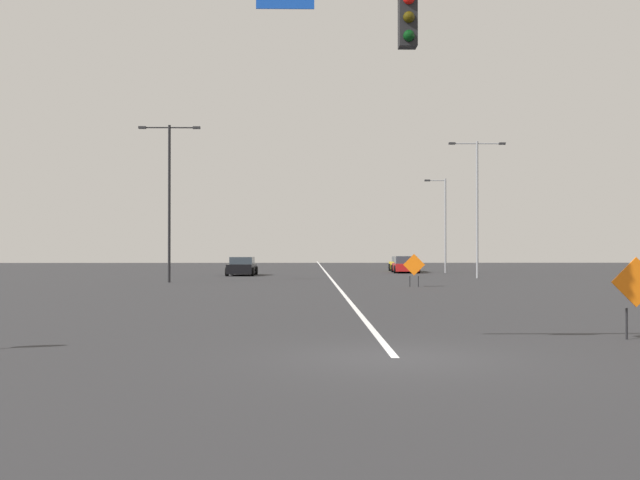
{
  "coord_description": "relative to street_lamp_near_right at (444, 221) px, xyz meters",
  "views": [
    {
      "loc": [
        -1.69,
        -14.39,
        2.09
      ],
      "look_at": [
        -0.78,
        34.22,
        2.56
      ],
      "focal_mm": 42.96,
      "sensor_mm": 36.0,
      "label": 1
    }
  ],
  "objects": [
    {
      "name": "car_yellow_passing",
      "position": [
        -2.83,
        3.81,
        -3.63
      ],
      "size": [
        2.21,
        4.62,
        1.3
      ],
      "color": "gold",
      "rests_on": "ground"
    },
    {
      "name": "street_lamp_far_right",
      "position": [
        0.37,
        -10.55,
        1.19
      ],
      "size": [
        3.88,
        0.24,
        9.32
      ],
      "color": "gray",
      "rests_on": "ground"
    },
    {
      "name": "street_lamp_near_right",
      "position": [
        0.0,
        0.0,
        0.0
      ],
      "size": [
        1.78,
        0.24,
        7.72
      ],
      "color": "gray",
      "rests_on": "ground"
    },
    {
      "name": "road_centre_stripe",
      "position": [
        -9.62,
        1.61,
        -4.26
      ],
      "size": [
        0.16,
        99.14,
        0.01
      ],
      "color": "white",
      "rests_on": "ground"
    },
    {
      "name": "car_red_mid",
      "position": [
        -3.1,
        0.49,
        -3.64
      ],
      "size": [
        2.24,
        4.27,
        1.37
      ],
      "color": "red",
      "rests_on": "ground"
    },
    {
      "name": "construction_sign_left_lane",
      "position": [
        -3.81,
        -45.14,
        -3.08
      ],
      "size": [
        1.14,
        0.05,
        1.87
      ],
      "color": "orange",
      "rests_on": "ground"
    },
    {
      "name": "construction_sign_median_far",
      "position": [
        -5.58,
        -22.02,
        -3.18
      ],
      "size": [
        1.14,
        0.25,
        1.75
      ],
      "color": "orange",
      "rests_on": "ground"
    },
    {
      "name": "car_black_approaching",
      "position": [
        -16.06,
        -5.28,
        -3.62
      ],
      "size": [
        2.17,
        4.15,
        1.37
      ],
      "color": "black",
      "rests_on": "ground"
    },
    {
      "name": "street_lamp_far_left",
      "position": [
        -19.45,
        -16.61,
        1.22
      ],
      "size": [
        3.67,
        0.24,
        9.4
      ],
      "color": "black",
      "rests_on": "ground"
    },
    {
      "name": "ground",
      "position": [
        -9.62,
        -47.96,
        -4.27
      ],
      "size": [
        178.45,
        178.45,
        0.0
      ],
      "primitive_type": "plane",
      "color": "#2D2D30"
    }
  ]
}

